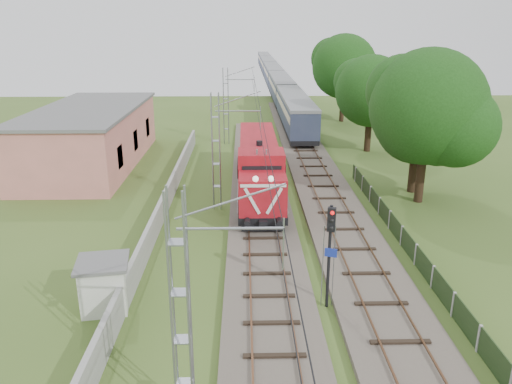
{
  "coord_description": "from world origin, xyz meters",
  "views": [
    {
      "loc": [
        -1.09,
        -20.86,
        12.18
      ],
      "look_at": [
        -0.37,
        8.88,
        2.2
      ],
      "focal_mm": 35.0,
      "sensor_mm": 36.0,
      "label": 1
    }
  ],
  "objects_px": {
    "coach_rake": "(273,74)",
    "locomotive": "(259,165)",
    "signal_post": "(330,239)",
    "relay_hut": "(104,284)"
  },
  "relations": [
    {
      "from": "coach_rake",
      "to": "locomotive",
      "type": "bearing_deg",
      "value": -94.08
    },
    {
      "from": "locomotive",
      "to": "relay_hut",
      "type": "relative_size",
      "value": 6.64
    },
    {
      "from": "locomotive",
      "to": "relay_hut",
      "type": "distance_m",
      "value": 17.68
    },
    {
      "from": "coach_rake",
      "to": "signal_post",
      "type": "height_order",
      "value": "signal_post"
    },
    {
      "from": "coach_rake",
      "to": "relay_hut",
      "type": "height_order",
      "value": "coach_rake"
    },
    {
      "from": "locomotive",
      "to": "relay_hut",
      "type": "height_order",
      "value": "locomotive"
    },
    {
      "from": "relay_hut",
      "to": "signal_post",
      "type": "bearing_deg",
      "value": -1.41
    },
    {
      "from": "locomotive",
      "to": "signal_post",
      "type": "relative_size",
      "value": 3.48
    },
    {
      "from": "signal_post",
      "to": "relay_hut",
      "type": "bearing_deg",
      "value": 178.59
    },
    {
      "from": "locomotive",
      "to": "coach_rake",
      "type": "distance_m",
      "value": 70.27
    }
  ]
}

